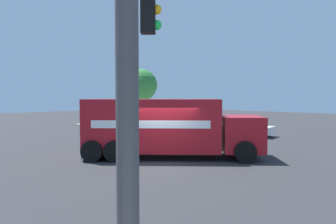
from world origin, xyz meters
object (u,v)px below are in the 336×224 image
at_px(traffic_light_primary, 140,32).
at_px(shade_tree_near, 141,85).
at_px(pedestrian_crossing, 156,116).
at_px(delivery_truck, 167,127).
at_px(pedestrian_near_corner, 175,116).
at_px(pickup_white, 239,126).

relative_size(traffic_light_primary, shade_tree_near, 0.96).
xyz_separation_m(pedestrian_crossing, shade_tree_near, (-1.16, -3.41, 3.14)).
xyz_separation_m(delivery_truck, pedestrian_crossing, (-9.88, -10.58, -0.40)).
xyz_separation_m(delivery_truck, pedestrian_near_corner, (-12.05, -9.97, -0.40)).
bearing_deg(traffic_light_primary, pickup_white, -154.02).
height_order(traffic_light_primary, pickup_white, traffic_light_primary).
relative_size(delivery_truck, traffic_light_primary, 1.45).
xyz_separation_m(pedestrian_near_corner, pedestrian_crossing, (2.17, -0.61, -0.00)).
bearing_deg(shade_tree_near, pickup_white, 85.69).
distance_m(traffic_light_primary, pickup_white, 20.72).
bearing_deg(shade_tree_near, pedestrian_near_corner, 104.01).
height_order(pickup_white, pedestrian_near_corner, pedestrian_near_corner).
height_order(pedestrian_crossing, shade_tree_near, shade_tree_near).
height_order(traffic_light_primary, pedestrian_near_corner, traffic_light_primary).
relative_size(pedestrian_near_corner, shade_tree_near, 0.29).
bearing_deg(pickup_white, delivery_truck, 9.71).
bearing_deg(traffic_light_primary, shade_tree_near, -132.33).
height_order(delivery_truck, shade_tree_near, shade_tree_near).
height_order(delivery_truck, pedestrian_near_corner, delivery_truck).
height_order(delivery_truck, pedestrian_crossing, delivery_truck).
bearing_deg(delivery_truck, traffic_light_primary, 41.12).
bearing_deg(pickup_white, pedestrian_crossing, -88.44).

